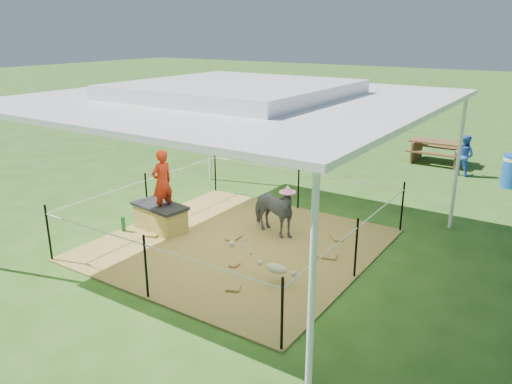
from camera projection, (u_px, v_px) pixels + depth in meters
The scene contains 13 objects.
ground at pixel (238, 245), 9.04m from camera, with size 90.00×90.00×0.00m, color #2D5919.
hay_patch at pixel (238, 244), 9.03m from camera, with size 4.60×4.60×0.03m, color brown.
canopy_tent at pixel (236, 95), 8.20m from camera, with size 6.30×6.30×2.90m.
rope_fence at pixel (237, 212), 8.84m from camera, with size 4.54×4.54×1.00m.
straw_bale at pixel (161, 218), 9.59m from camera, with size 1.03×0.51×0.46m, color #B09840.
dark_cloth at pixel (160, 206), 9.51m from camera, with size 1.10×0.57×0.06m, color black.
woman at pixel (162, 177), 9.27m from camera, with size 0.45×0.30×1.24m, color red.
green_bottle at pixel (123, 224), 9.55m from camera, with size 0.08×0.08×0.29m, color #16652C.
pony at pixel (272, 210), 9.29m from camera, with size 0.52×1.14×0.96m, color #4D4E52.
pink_hat at pixel (272, 182), 9.12m from camera, with size 0.30×0.30×0.14m, color #FC91C7.
foal at pixel (276, 267), 7.57m from camera, with size 0.94×0.52×0.52m, color beige, non-canonical shape.
picnic_table_near at pixel (438, 152), 14.47m from camera, with size 1.55×1.12×0.65m, color brown.
distant_person at pixel (464, 155), 13.21m from camera, with size 0.53×0.41×1.09m, color blue.
Camera 1 is at (4.84, -6.73, 3.73)m, focal length 35.00 mm.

